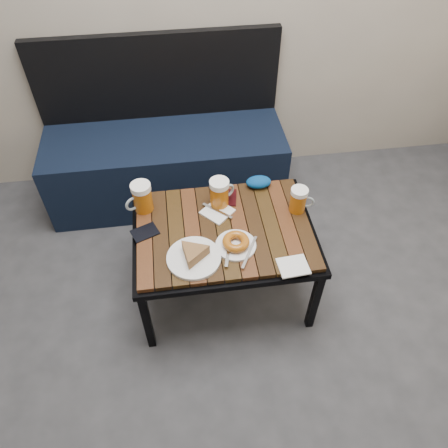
{
  "coord_description": "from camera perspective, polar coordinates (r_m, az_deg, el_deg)",
  "views": [
    {
      "loc": [
        -0.03,
        -0.37,
        1.95
      ],
      "look_at": [
        0.15,
        0.96,
        0.5
      ],
      "focal_mm": 35.0,
      "sensor_mm": 36.0,
      "label": 1
    }
  ],
  "objects": [
    {
      "name": "bench",
      "position": [
        2.72,
        -7.55,
        8.51
      ],
      "size": [
        1.4,
        0.5,
        0.95
      ],
      "color": "black",
      "rests_on": "ground"
    },
    {
      "name": "napkin_left",
      "position": [
        2.07,
        -0.87,
        1.64
      ],
      "size": [
        0.18,
        0.18,
        0.01
      ],
      "rotation": [
        0.0,
        0.0,
        0.74
      ],
      "color": "white",
      "rests_on": "cafe_table"
    },
    {
      "name": "plate_pie",
      "position": [
        1.87,
        -3.99,
        -4.1
      ],
      "size": [
        0.24,
        0.24,
        0.07
      ],
      "color": "white",
      "rests_on": "cafe_table"
    },
    {
      "name": "passport_navy",
      "position": [
        2.01,
        -10.29,
        -1.08
      ],
      "size": [
        0.14,
        0.12,
        0.01
      ],
      "primitive_type": "cube",
      "rotation": [
        0.0,
        0.0,
        -1.18
      ],
      "color": "black",
      "rests_on": "cafe_table"
    },
    {
      "name": "cafe_table",
      "position": [
        2.03,
        0.0,
        -1.38
      ],
      "size": [
        0.84,
        0.62,
        0.47
      ],
      "color": "black",
      "rests_on": "ground"
    },
    {
      "name": "passport_burgundy",
      "position": [
        2.14,
        0.48,
        3.5
      ],
      "size": [
        0.1,
        0.13,
        0.01
      ],
      "primitive_type": "cube",
      "rotation": [
        0.0,
        0.0,
        -0.19
      ],
      "color": "black",
      "rests_on": "cafe_table"
    },
    {
      "name": "napkin_right",
      "position": [
        1.88,
        9.03,
        -5.47
      ],
      "size": [
        0.13,
        0.12,
        0.01
      ],
      "rotation": [
        0.0,
        0.0,
        0.07
      ],
      "color": "white",
      "rests_on": "cafe_table"
    },
    {
      "name": "beer_mug_left",
      "position": [
        2.07,
        -10.7,
        3.45
      ],
      "size": [
        0.14,
        0.12,
        0.15
      ],
      "rotation": [
        0.0,
        0.0,
        3.65
      ],
      "color": "#B1590E",
      "rests_on": "cafe_table"
    },
    {
      "name": "beer_mug_centre",
      "position": [
        2.06,
        -0.55,
        4.07
      ],
      "size": [
        0.14,
        0.12,
        0.15
      ],
      "rotation": [
        0.0,
        0.0,
        0.53
      ],
      "color": "#B1590E",
      "rests_on": "cafe_table"
    },
    {
      "name": "beer_mug_right",
      "position": [
        2.07,
        9.74,
        3.14
      ],
      "size": [
        0.12,
        0.09,
        0.13
      ],
      "rotation": [
        0.0,
        0.0,
        -0.21
      ],
      "color": "#B1590E",
      "rests_on": "cafe_table"
    },
    {
      "name": "plate_bagel",
      "position": [
        1.92,
        1.57,
        -2.54
      ],
      "size": [
        0.19,
        0.23,
        0.05
      ],
      "color": "white",
      "rests_on": "cafe_table"
    },
    {
      "name": "knit_pouch",
      "position": [
        2.19,
        4.54,
        5.49
      ],
      "size": [
        0.13,
        0.08,
        0.05
      ],
      "primitive_type": "ellipsoid",
      "rotation": [
        0.0,
        0.0,
        -0.01
      ],
      "color": "navy",
      "rests_on": "cafe_table"
    }
  ]
}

